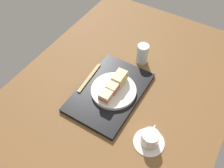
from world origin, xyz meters
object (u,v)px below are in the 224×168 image
at_px(coffee_cup, 150,139).
at_px(sandwich_far, 107,94).
at_px(sandwich_near, 120,78).
at_px(sandwich_plate, 114,90).
at_px(sandwich_middle, 114,86).
at_px(chopsticks_pair, 89,78).
at_px(drinking_glass, 143,54).

bearing_deg(coffee_cup, sandwich_far, -107.96).
bearing_deg(coffee_cup, sandwich_near, -127.20).
xyz_separation_m(sandwich_plate, sandwich_middle, (0.00, 0.00, 0.03)).
bearing_deg(chopsticks_pair, coffee_cup, 69.87).
xyz_separation_m(sandwich_near, sandwich_far, (0.11, -0.00, -0.01)).
bearing_deg(sandwich_plate, sandwich_near, 178.69).
height_order(sandwich_middle, chopsticks_pair, sandwich_middle).
distance_m(sandwich_middle, chopsticks_pair, 0.15).
relative_size(sandwich_far, coffee_cup, 0.61).
height_order(sandwich_far, drinking_glass, drinking_glass).
xyz_separation_m(coffee_cup, drinking_glass, (-0.40, -0.24, 0.03)).
bearing_deg(sandwich_far, chopsticks_pair, -113.81).
distance_m(coffee_cup, drinking_glass, 0.47).
height_order(sandwich_plate, coffee_cup, coffee_cup).
bearing_deg(sandwich_far, coffee_cup, 72.04).
relative_size(sandwich_middle, sandwich_far, 1.04).
bearing_deg(sandwich_plate, chopsticks_pair, -93.70).
height_order(sandwich_far, chopsticks_pair, sandwich_far).
bearing_deg(sandwich_near, chopsticks_pair, -73.02).
xyz_separation_m(sandwich_far, chopsticks_pair, (-0.06, -0.14, -0.04)).
bearing_deg(coffee_cup, sandwich_plate, -118.39).
xyz_separation_m(sandwich_plate, sandwich_near, (-0.05, 0.00, 0.04)).
distance_m(sandwich_middle, sandwich_far, 0.05).
relative_size(sandwich_far, drinking_glass, 0.73).
bearing_deg(sandwich_near, coffee_cup, 52.80).
height_order(sandwich_plate, sandwich_far, sandwich_far).
distance_m(sandwich_plate, coffee_cup, 0.29).
xyz_separation_m(sandwich_middle, chopsticks_pair, (-0.01, -0.15, -0.04)).
height_order(sandwich_plate, sandwich_near, sandwich_near).
bearing_deg(drinking_glass, sandwich_plate, -3.49).
relative_size(sandwich_middle, chopsticks_pair, 0.41).
relative_size(sandwich_near, chopsticks_pair, 0.41).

